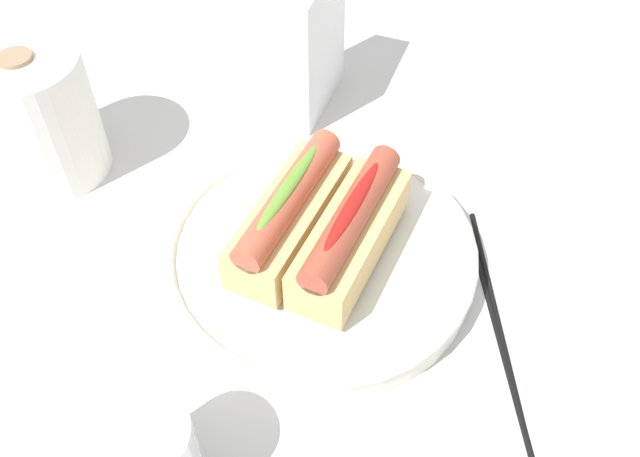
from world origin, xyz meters
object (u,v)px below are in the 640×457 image
Objects in this scene: serving_bowl at (320,254)px; chopstick_far at (501,341)px; napkin_box at (308,43)px; hotdog_front at (351,232)px; chopstick_near at (496,308)px; paper_towel_roll at (38,117)px; hotdog_back at (290,213)px.

serving_bowl is 1.25× the size of chopstick_far.
serving_bowl is 1.83× the size of napkin_box.
napkin_box is (0.21, 0.11, 0.06)m from serving_bowl.
hotdog_front reaches higher than serving_bowl.
serving_bowl is at bearing 70.47° from chopstick_near.
napkin_box reaches higher than paper_towel_roll.
hotdog_front is 0.14m from chopstick_near.
hotdog_front is at bearing 71.43° from chopstick_near.
chopstick_far is (-0.01, -0.14, -0.06)m from hotdog_front.
napkin_box reaches higher than chopstick_near.
napkin_box is at bearing 33.65° from hotdog_front.
hotdog_front is 1.00× the size of hotdog_back.
hotdog_front reaches higher than chopstick_near.
serving_bowl is at bearing -90.98° from paper_towel_roll.
chopstick_far is (-0.02, -0.46, -0.06)m from paper_towel_roll.
serving_bowl is at bearing -87.20° from hotdog_back.
paper_towel_roll is at bearing 59.59° from chopstick_far.
serving_bowl reaches higher than chopstick_near.
chopstick_far is (-0.01, -0.20, -0.06)m from hotdog_back.
hotdog_back is at bearing 92.80° from serving_bowl.
chopstick_near and chopstick_far have the same top height.
chopstick_near is (0.02, -0.13, -0.06)m from hotdog_front.
chopstick_near is at bearing -82.69° from serving_bowl.
hotdog_back reaches higher than chopstick_far.
serving_bowl is 1.82× the size of hotdog_front.
napkin_box is (0.21, 0.08, 0.01)m from hotdog_back.
paper_towel_roll is 0.46m from chopstick_near.
chopstick_far is at bearing -93.41° from serving_bowl.
chopstick_near is at bearing -129.53° from napkin_box.
serving_bowl is 0.05m from hotdog_front.
hotdog_front is at bearing 56.83° from chopstick_far.
serving_bowl reaches higher than chopstick_far.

